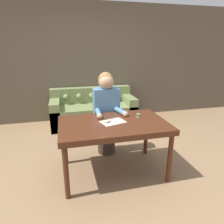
{
  "coord_description": "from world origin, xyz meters",
  "views": [
    {
      "loc": [
        -0.53,
        -2.36,
        1.65
      ],
      "look_at": [
        0.07,
        0.1,
        0.83
      ],
      "focal_mm": 32.0,
      "sensor_mm": 36.0,
      "label": 1
    }
  ],
  "objects_px": {
    "dining_table": "(113,128)",
    "scissors": "(110,122)",
    "couch": "(93,111)",
    "thread_spool": "(138,115)",
    "person": "(106,113)"
  },
  "relations": [
    {
      "from": "couch",
      "to": "thread_spool",
      "type": "xyz_separation_m",
      "value": [
        0.37,
        -1.81,
        0.46
      ]
    },
    {
      "from": "dining_table",
      "to": "person",
      "type": "relative_size",
      "value": 1.06
    },
    {
      "from": "scissors",
      "to": "couch",
      "type": "bearing_deg",
      "value": 88.29
    },
    {
      "from": "couch",
      "to": "person",
      "type": "bearing_deg",
      "value": -89.56
    },
    {
      "from": "couch",
      "to": "scissors",
      "type": "relative_size",
      "value": 8.71
    },
    {
      "from": "thread_spool",
      "to": "person",
      "type": "bearing_deg",
      "value": 130.25
    },
    {
      "from": "dining_table",
      "to": "thread_spool",
      "type": "bearing_deg",
      "value": 18.64
    },
    {
      "from": "dining_table",
      "to": "scissors",
      "type": "xyz_separation_m",
      "value": [
        -0.04,
        0.03,
        0.07
      ]
    },
    {
      "from": "person",
      "to": "scissors",
      "type": "distance_m",
      "value": 0.53
    },
    {
      "from": "couch",
      "to": "scissors",
      "type": "height_order",
      "value": "couch"
    },
    {
      "from": "person",
      "to": "thread_spool",
      "type": "height_order",
      "value": "person"
    },
    {
      "from": "scissors",
      "to": "thread_spool",
      "type": "height_order",
      "value": "thread_spool"
    },
    {
      "from": "person",
      "to": "scissors",
      "type": "bearing_deg",
      "value": -97.33
    },
    {
      "from": "dining_table",
      "to": "scissors",
      "type": "relative_size",
      "value": 6.59
    },
    {
      "from": "dining_table",
      "to": "thread_spool",
      "type": "xyz_separation_m",
      "value": [
        0.39,
        0.13,
        0.09
      ]
    }
  ]
}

